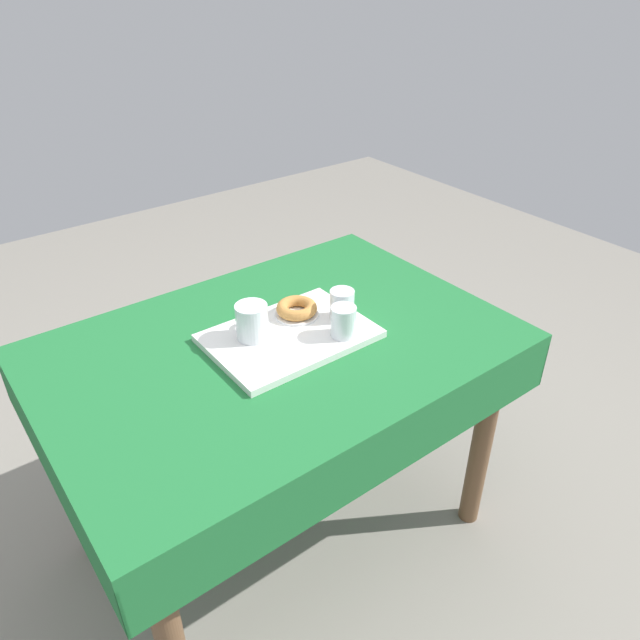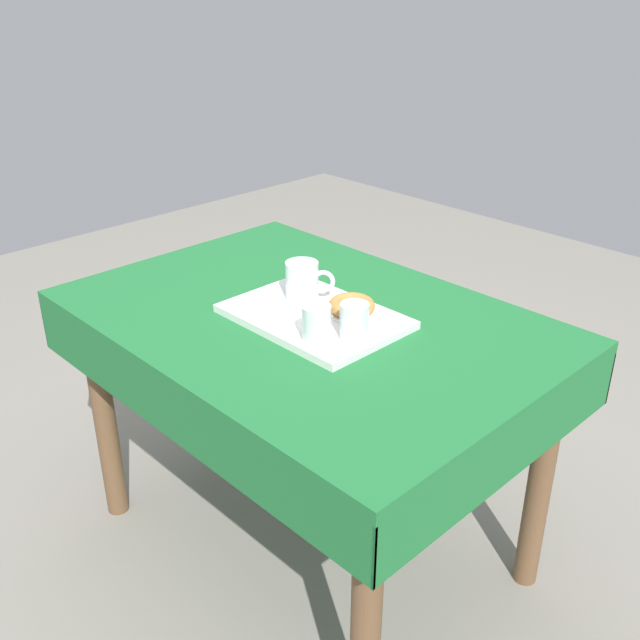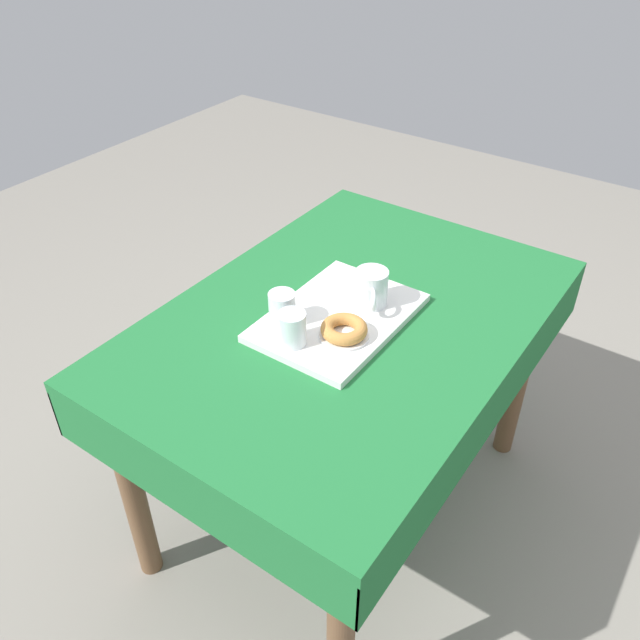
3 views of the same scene
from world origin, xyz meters
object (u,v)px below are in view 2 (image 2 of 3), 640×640
Objects in this scene: dining_table at (308,354)px; tea_mug_left at (303,281)px; water_glass_near at (354,323)px; sugar_donut_left at (352,305)px; water_glass_far at (317,325)px; donut_plate_left at (352,313)px; serving_tray at (314,316)px.

tea_mug_left is at bearing -32.57° from dining_table.
sugar_donut_left is at bearing -43.89° from water_glass_near.
water_glass_far is at bearing 144.69° from tea_mug_left.
donut_plate_left is at bearing -43.89° from water_glass_near.
tea_mug_left is at bearing -26.07° from serving_tray.
dining_table is 0.18m from donut_plate_left.
water_glass_near is 0.13m from donut_plate_left.
water_glass_near reaches higher than dining_table.
dining_table is 10.01× the size of donut_plate_left.
water_glass_far is (-0.11, 0.10, 0.05)m from serving_tray.
serving_tray is at bearing 165.12° from dining_table.
tea_mug_left is 1.36× the size of water_glass_far.
water_glass_far is 0.16m from sugar_donut_left.
dining_table is at bearing -14.88° from serving_tray.
tea_mug_left is 1.36× the size of water_glass_near.
dining_table is 2.87× the size of serving_tray.
serving_tray is at bearing 42.44° from donut_plate_left.
water_glass_near is at bearing 171.04° from serving_tray.
serving_tray is 0.17m from water_glass_near.
water_glass_near reaches higher than sugar_donut_left.
serving_tray reaches higher than dining_table.
tea_mug_left reaches higher than serving_tray.
donut_plate_left reaches higher than serving_tray.
dining_table is 0.26m from water_glass_near.
dining_table is at bearing 27.21° from sugar_donut_left.
sugar_donut_left is at bearing -152.79° from dining_table.
sugar_donut_left is (0.04, -0.16, -0.02)m from water_glass_far.
water_glass_far is at bearing 143.72° from dining_table.
tea_mug_left is 1.02× the size of sugar_donut_left.
serving_tray is 3.74× the size of sugar_donut_left.
dining_table is at bearing 27.21° from donut_plate_left.
tea_mug_left reaches higher than water_glass_near.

